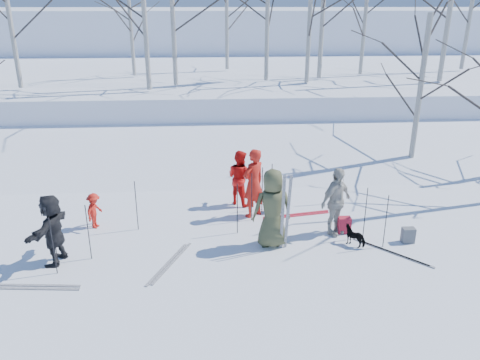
{
  "coord_description": "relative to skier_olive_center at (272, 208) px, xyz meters",
  "views": [
    {
      "loc": [
        -0.74,
        -9.5,
        5.48
      ],
      "look_at": [
        0.0,
        1.5,
        1.3
      ],
      "focal_mm": 35.0,
      "sensor_mm": 36.0,
      "label": 1
    }
  ],
  "objects": [
    {
      "name": "ground",
      "position": [
        -0.7,
        -0.46,
        -0.96
      ],
      "size": [
        120.0,
        120.0,
        0.0
      ],
      "primitive_type": "plane",
      "color": "white",
      "rests_on": "ground"
    },
    {
      "name": "snow_ramp",
      "position": [
        -0.7,
        6.54,
        -0.81
      ],
      "size": [
        70.0,
        9.49,
        4.12
      ],
      "primitive_type": "cube",
      "rotation": [
        0.3,
        0.0,
        0.0
      ],
      "color": "white",
      "rests_on": "ground"
    },
    {
      "name": "snow_plateau",
      "position": [
        -0.7,
        16.54,
        0.04
      ],
      "size": [
        70.0,
        18.0,
        2.2
      ],
      "primitive_type": "cube",
      "color": "white",
      "rests_on": "ground"
    },
    {
      "name": "far_hill",
      "position": [
        -0.7,
        37.54,
        1.04
      ],
      "size": [
        90.0,
        30.0,
        6.0
      ],
      "primitive_type": "cube",
      "color": "white",
      "rests_on": "ground"
    },
    {
      "name": "skier_olive_center",
      "position": [
        0.0,
        0.0,
        0.0
      ],
      "size": [
        0.98,
        0.68,
        1.92
      ],
      "primitive_type": "imported",
      "rotation": [
        0.0,
        0.0,
        3.22
      ],
      "color": "#44482B",
      "rests_on": "ground"
    },
    {
      "name": "skier_red_north",
      "position": [
        -0.29,
        1.68,
        -0.0
      ],
      "size": [
        0.83,
        0.79,
        1.91
      ],
      "primitive_type": "imported",
      "rotation": [
        0.0,
        0.0,
        3.8
      ],
      "color": "red",
      "rests_on": "ground"
    },
    {
      "name": "skier_redor_behind",
      "position": [
        -0.6,
        2.54,
        -0.15
      ],
      "size": [
        0.99,
        0.98,
        1.61
      ],
      "primitive_type": "imported",
      "rotation": [
        0.0,
        0.0,
        2.39
      ],
      "color": "red",
      "rests_on": "ground"
    },
    {
      "name": "skier_red_seated",
      "position": [
        -4.45,
        1.25,
        -0.49
      ],
      "size": [
        0.51,
        0.69,
        0.94
      ],
      "primitive_type": "imported",
      "rotation": [
        0.0,
        0.0,
        1.27
      ],
      "color": "red",
      "rests_on": "ground"
    },
    {
      "name": "skier_cream_east",
      "position": [
        1.65,
        0.48,
        -0.08
      ],
      "size": [
        1.08,
        0.95,
        1.75
      ],
      "primitive_type": "imported",
      "rotation": [
        0.0,
        0.0,
        0.63
      ],
      "color": "beige",
      "rests_on": "ground"
    },
    {
      "name": "skier_grey_west",
      "position": [
        -4.94,
        -0.47,
        -0.14
      ],
      "size": [
        0.79,
        1.58,
        1.63
      ],
      "primitive_type": "imported",
      "rotation": [
        0.0,
        0.0,
        4.5
      ],
      "color": "black",
      "rests_on": "ground"
    },
    {
      "name": "dog",
      "position": [
        2.01,
        -0.14,
        -0.72
      ],
      "size": [
        0.6,
        0.57,
        0.48
      ],
      "primitive_type": "imported",
      "rotation": [
        0.0,
        0.0,
        3.99
      ],
      "color": "black",
      "rests_on": "ground"
    },
    {
      "name": "upright_ski_left",
      "position": [
        0.21,
        -0.22,
        -0.01
      ],
      "size": [
        0.08,
        0.16,
        1.9
      ],
      "primitive_type": "cube",
      "rotation": [
        0.07,
        0.0,
        0.08
      ],
      "color": "silver",
      "rests_on": "ground"
    },
    {
      "name": "upright_ski_right",
      "position": [
        0.33,
        -0.25,
        -0.01
      ],
      "size": [
        0.12,
        0.23,
        1.89
      ],
      "primitive_type": "cube",
      "rotation": [
        0.1,
        0.0,
        0.25
      ],
      "color": "silver",
      "rests_on": "ground"
    },
    {
      "name": "ski_pair_a",
      "position": [
        0.9,
        1.62,
        -0.95
      ],
      "size": [
        0.85,
        1.97,
        0.02
      ],
      "primitive_type": null,
      "rotation": [
        0.0,
        0.0,
        1.75
      ],
      "color": "red",
      "rests_on": "ground"
    },
    {
      "name": "ski_pair_b",
      "position": [
        -5.11,
        -1.49,
        -0.95
      ],
      "size": [
        0.55,
        1.94,
        0.02
      ],
      "primitive_type": null,
      "rotation": [
        0.0,
        0.0,
        1.48
      ],
      "color": "silver",
      "rests_on": "ground"
    },
    {
      "name": "ski_pair_c",
      "position": [
        -2.4,
        -0.73,
        -0.95
      ],
      "size": [
        1.56,
        2.04,
        0.02
      ],
      "primitive_type": null,
      "rotation": [
        0.0,
        0.0,
        -0.4
      ],
      "color": "silver",
      "rests_on": "ground"
    },
    {
      "name": "ski_pair_d",
      "position": [
        2.77,
        -0.6,
        -0.95
      ],
      "size": [
        2.1,
        2.1,
        0.02
      ],
      "primitive_type": null,
      "rotation": [
        0.0,
        0.0,
        0.75
      ],
      "color": "silver",
      "rests_on": "ground"
    },
    {
      "name": "ski_pole_a",
      "position": [
        -4.2,
        -0.39,
        -0.29
      ],
      "size": [
        0.02,
        0.02,
        1.34
      ],
      "primitive_type": "cylinder",
      "color": "black",
      "rests_on": "ground"
    },
    {
      "name": "ski_pole_b",
      "position": [
        0.27,
        2.12,
        -0.29
      ],
      "size": [
        0.02,
        0.02,
        1.34
      ],
      "primitive_type": "cylinder",
      "color": "black",
      "rests_on": "ground"
    },
    {
      "name": "ski_pole_c",
      "position": [
        2.66,
        -0.28,
        -0.29
      ],
      "size": [
        0.02,
        0.02,
        1.34
      ],
      "primitive_type": "cylinder",
      "color": "black",
      "rests_on": "ground"
    },
    {
      "name": "ski_pole_d",
      "position": [
        -0.36,
        1.4,
        -0.29
      ],
      "size": [
        0.02,
        0.02,
        1.34
      ],
      "primitive_type": "cylinder",
      "color": "black",
      "rests_on": "ground"
    },
    {
      "name": "ski_pole_e",
      "position": [
        2.32,
        0.2,
        -0.29
      ],
      "size": [
        0.02,
        0.02,
        1.34
      ],
      "primitive_type": "cylinder",
      "color": "black",
      "rests_on": "ground"
    },
    {
      "name": "ski_pole_f",
      "position": [
        -3.33,
        1.04,
        -0.29
      ],
      "size": [
        0.02,
        0.02,
        1.34
      ],
      "primitive_type": "cylinder",
      "color": "black",
      "rests_on": "ground"
    },
    {
      "name": "ski_pole_g",
      "position": [
        -0.03,
        1.85,
        -0.29
      ],
      "size": [
        0.02,
        0.02,
        1.34
      ],
      "primitive_type": "cylinder",
      "color": "black",
      "rests_on": "ground"
    },
    {
      "name": "ski_pole_h",
      "position": [
        -4.8,
        -0.96,
        -0.29
      ],
      "size": [
        0.02,
        0.02,
        1.34
      ],
      "primitive_type": "cylinder",
      "color": "black",
      "rests_on": "ground"
    },
    {
      "name": "ski_pole_i",
      "position": [
        -4.92,
        -0.52,
        -0.29
      ],
      "size": [
        0.02,
        0.02,
        1.34
      ],
      "primitive_type": "cylinder",
      "color": "black",
      "rests_on": "ground"
    },
    {
      "name": "ski_pole_j",
      "position": [
        -0.79,
        0.67,
        -0.29
      ],
      "size": [
        0.02,
        0.02,
        1.34
      ],
      "primitive_type": "cylinder",
      "color": "black",
      "rests_on": "ground"
    },
    {
      "name": "backpack_red",
      "position": [
        1.92,
        0.52,
        -0.75
      ],
      "size": [
        0.32,
        0.22,
        0.42
      ],
      "primitive_type": "cube",
      "color": "#AC1A2E",
      "rests_on": "ground"
    },
    {
      "name": "backpack_grey",
      "position": [
        3.33,
        -0.1,
        -0.77
      ],
      "size": [
        0.3,
        0.2,
        0.38
      ],
      "primitive_type": "cube",
      "color": "#54565B",
      "rests_on": "ground"
    },
    {
      "name": "backpack_dark",
      "position": [
        0.36,
        1.88,
        -0.76
      ],
      "size": [
        0.34,
        0.24,
        0.4
      ],
      "primitive_type": "cube",
      "color": "black",
      "rests_on": "ground"
    },
    {
      "name": "birch_plateau_a",
      "position": [
        3.76,
        12.0,
        4.45
      ],
      "size": [
        5.09,
        5.09,
        6.41
      ],
      "primitive_type": null,
      "color": "silver",
      "rests_on": "snow_plateau"
    },
    {
      "name": "birch_plateau_b",
      "position": [
        -2.82,
        10.34,
        4.33
      ],
      "size": [
        4.93,
        4.93,
        6.18
      ],
      "primitive_type": null,
      "color": "silver",
      "rests_on": "snow_plateau"
    },
    {
      "name": "birch_plateau_c",
      "position": [
        6.07,
        13.04,
        3.75
      ],
      "size": [
        4.12,
        4.12,
        5.02
      ],
      "primitive_type": null,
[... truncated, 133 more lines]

